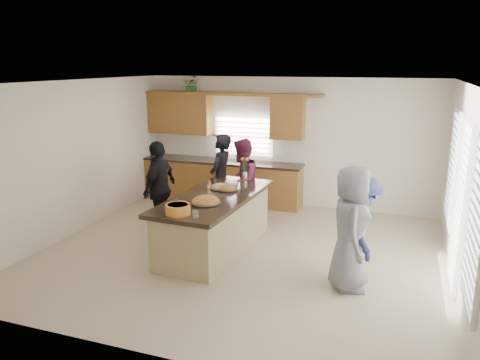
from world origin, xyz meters
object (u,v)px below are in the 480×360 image
at_px(salad_bowl, 178,209).
at_px(woman_left_mid, 242,182).
at_px(island, 215,224).
at_px(woman_left_front, 160,188).
at_px(woman_right_back, 361,229).
at_px(woman_right_front, 351,228).
at_px(woman_left_back, 221,178).

xyz_separation_m(salad_bowl, woman_left_mid, (0.12, 2.48, -0.19)).
height_order(island, salad_bowl, salad_bowl).
bearing_deg(salad_bowl, woman_left_front, 127.36).
bearing_deg(woman_right_back, woman_left_mid, 39.89).
relative_size(woman_left_mid, woman_right_front, 0.95).
distance_m(woman_left_front, woman_right_front, 3.71).
relative_size(island, woman_left_mid, 1.64).
xyz_separation_m(island, woman_left_front, (-1.24, 0.38, 0.42)).
bearing_deg(island, salad_bowl, -93.38).
distance_m(island, woman_left_mid, 1.45).
relative_size(salad_bowl, woman_right_back, 0.23).
bearing_deg(woman_left_mid, salad_bowl, -7.49).
bearing_deg(woman_left_back, woman_left_front, -35.84).
bearing_deg(island, woman_left_back, 110.87).
xyz_separation_m(woman_left_back, woman_right_back, (2.86, -1.76, -0.10)).
xyz_separation_m(island, woman_right_back, (2.42, -0.36, 0.33)).
bearing_deg(woman_left_front, woman_right_front, 74.37).
bearing_deg(woman_left_front, island, 73.94).
bearing_deg(woman_right_front, woman_left_front, 64.30).
bearing_deg(woman_left_front, woman_right_back, 79.45).
relative_size(salad_bowl, woman_left_mid, 0.22).
height_order(salad_bowl, woman_right_back, woman_right_back).
bearing_deg(woman_left_back, salad_bowl, 9.43).
height_order(woman_left_front, woman_right_back, woman_left_front).
relative_size(woman_left_back, woman_left_front, 1.01).
distance_m(woman_left_back, woman_left_front, 1.30).
bearing_deg(woman_right_front, woman_right_back, -27.50).
bearing_deg(woman_left_front, woman_left_mid, 130.36).
relative_size(woman_left_mid, woman_right_back, 1.08).
distance_m(salad_bowl, woman_right_back, 2.65).
bearing_deg(island, woman_left_mid, 93.56).
xyz_separation_m(woman_left_front, woman_right_front, (3.56, -1.05, 0.01)).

